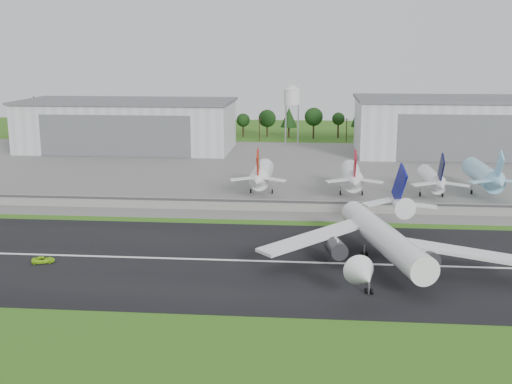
# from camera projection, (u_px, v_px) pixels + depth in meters

# --- Properties ---
(ground) EXTENTS (600.00, 600.00, 0.00)m
(ground) POSITION_uv_depth(u_px,v_px,m) (284.00, 278.00, 131.34)
(ground) COLOR #2D5C16
(ground) RESTS_ON ground
(runway) EXTENTS (320.00, 60.00, 0.10)m
(runway) POSITION_uv_depth(u_px,v_px,m) (286.00, 262.00, 141.05)
(runway) COLOR black
(runway) RESTS_ON ground
(runway_centerline) EXTENTS (220.00, 1.00, 0.02)m
(runway_centerline) POSITION_uv_depth(u_px,v_px,m) (286.00, 262.00, 141.04)
(runway_centerline) COLOR white
(runway_centerline) RESTS_ON runway
(apron) EXTENTS (320.00, 150.00, 0.10)m
(apron) POSITION_uv_depth(u_px,v_px,m) (299.00, 170.00, 247.98)
(apron) COLOR slate
(apron) RESTS_ON ground
(blast_fence) EXTENTS (240.00, 0.61, 3.50)m
(blast_fence) POSITION_uv_depth(u_px,v_px,m) (293.00, 206.00, 184.40)
(blast_fence) COLOR gray
(blast_fence) RESTS_ON ground
(hangar_west) EXTENTS (97.00, 44.00, 23.20)m
(hangar_west) POSITION_uv_depth(u_px,v_px,m) (128.00, 125.00, 296.11)
(hangar_west) COLOR silver
(hangar_west) RESTS_ON ground
(hangar_east) EXTENTS (102.00, 47.00, 25.20)m
(hangar_east) POSITION_uv_depth(u_px,v_px,m) (472.00, 126.00, 282.36)
(hangar_east) COLOR silver
(hangar_east) RESTS_ON ground
(water_tower) EXTENTS (8.40, 8.40, 29.40)m
(water_tower) POSITION_uv_depth(u_px,v_px,m) (292.00, 95.00, 306.27)
(water_tower) COLOR #99999E
(water_tower) RESTS_ON ground
(utility_poles) EXTENTS (230.00, 3.00, 12.00)m
(utility_poles) POSITION_uv_depth(u_px,v_px,m) (302.00, 141.00, 325.76)
(utility_poles) COLOR black
(utility_poles) RESTS_ON ground
(treeline) EXTENTS (320.00, 16.00, 22.00)m
(treeline) POSITION_uv_depth(u_px,v_px,m) (303.00, 137.00, 340.34)
(treeline) COLOR black
(treeline) RESTS_ON ground
(main_airliner) EXTENTS (55.60, 58.62, 18.17)m
(main_airliner) POSITION_uv_depth(u_px,v_px,m) (383.00, 244.00, 137.77)
(main_airliner) COLOR white
(main_airliner) RESTS_ON runway
(ground_vehicle) EXTENTS (5.38, 3.70, 1.37)m
(ground_vehicle) POSITION_uv_depth(u_px,v_px,m) (43.00, 260.00, 140.30)
(ground_vehicle) COLOR #95DE1A
(ground_vehicle) RESTS_ON runway
(parked_jet_red_a) EXTENTS (7.36, 31.29, 16.90)m
(parked_jet_red_a) POSITION_uv_depth(u_px,v_px,m) (261.00, 175.00, 205.37)
(parked_jet_red_a) COLOR white
(parked_jet_red_a) RESTS_ON ground
(parked_jet_red_b) EXTENTS (7.36, 31.29, 16.91)m
(parked_jet_red_b) POSITION_uv_depth(u_px,v_px,m) (352.00, 177.00, 202.84)
(parked_jet_red_b) COLOR silver
(parked_jet_red_b) RESTS_ON ground
(parked_jet_navy) EXTENTS (7.36, 31.29, 16.34)m
(parked_jet_navy) POSITION_uv_depth(u_px,v_px,m) (433.00, 180.00, 200.68)
(parked_jet_navy) COLOR white
(parked_jet_navy) RESTS_ON ground
(parked_jet_skyblue) EXTENTS (7.36, 37.29, 17.04)m
(parked_jet_skyblue) POSITION_uv_depth(u_px,v_px,m) (485.00, 176.00, 204.01)
(parked_jet_skyblue) COLOR #87C7EA
(parked_jet_skyblue) RESTS_ON ground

